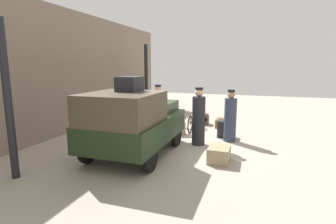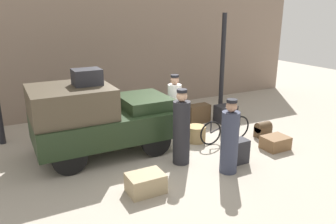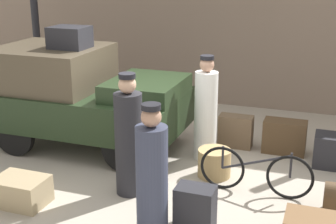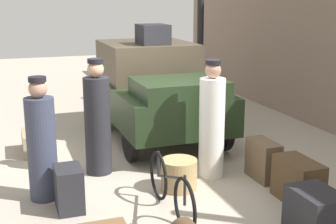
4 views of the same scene
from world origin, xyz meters
name	(u,v)px [view 2 (image 2 of 4)]	position (x,y,z in m)	size (l,w,h in m)	color
ground_plane	(165,149)	(0.00, 0.00, 0.00)	(30.00, 30.00, 0.00)	#A89E8E
station_building_facade	(112,48)	(0.00, 4.08, 2.25)	(16.00, 0.15, 4.50)	gray
canopy_pillar_right	(222,62)	(3.61, 2.45, 1.73)	(0.17, 0.17, 3.45)	black
truck	(97,117)	(-1.61, 0.58, 0.99)	(3.42, 1.88, 1.81)	black
bicycle	(225,130)	(1.74, -0.31, 0.35)	(1.66, 0.04, 0.72)	black
wicker_basket	(196,134)	(1.03, 0.08, 0.22)	(0.53, 0.53, 0.45)	tan
porter_lifting_near_truck	(174,109)	(0.69, 0.74, 0.83)	(0.39, 0.39, 1.82)	white
conductor_in_dark_uniform	(181,130)	(-0.01, -0.89, 0.83)	(0.41, 0.41, 1.82)	#232328
porter_with_bicycle	(230,140)	(0.70, -1.79, 0.78)	(0.40, 0.40, 1.71)	#33384C
trunk_umber_medium	(146,183)	(-1.32, -1.72, 0.20)	(0.73, 0.53, 0.40)	#9E8966
trunk_wicker_pale	(226,113)	(2.82, 1.10, 0.28)	(0.66, 0.48, 0.55)	#232328
suitcase_black_upright	(275,143)	(2.61, -1.33, 0.17)	(0.67, 0.53, 0.34)	brown
suitcase_tan_flat	(198,114)	(1.97, 1.44, 0.30)	(0.75, 0.38, 0.60)	#4C3823
trunk_barrel_dark	(263,129)	(2.93, -0.53, 0.23)	(0.43, 0.30, 0.45)	#4C3823
trunk_large_brown	(237,151)	(1.18, -1.51, 0.29)	(0.50, 0.34, 0.58)	#232328
suitcase_small_leather	(175,118)	(1.09, 1.43, 0.30)	(0.61, 0.30, 0.60)	brown
trunk_on_truck_roof	(87,77)	(-1.78, 0.58, 2.00)	(0.66, 0.54, 0.38)	#232328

